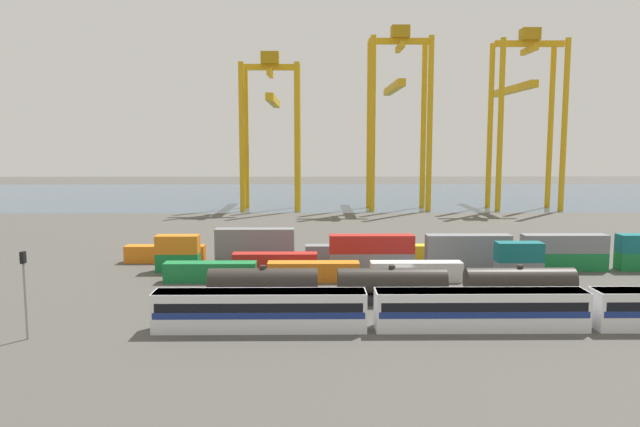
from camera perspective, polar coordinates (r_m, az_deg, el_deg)
name	(u,v)px	position (r m, az deg, el deg)	size (l,w,h in m)	color
ground_plane	(373,236)	(117.97, 5.08, -2.17)	(420.00, 420.00, 0.00)	#4C4944
harbour_water	(346,195)	(211.30, 2.53, 1.79)	(400.00, 110.00, 0.01)	#384C60
passenger_train	(480,308)	(61.34, 15.07, -8.70)	(63.98, 3.14, 3.90)	silver
freight_tank_row	(392,285)	(69.20, 6.86, -6.80)	(41.81, 2.94, 4.40)	#232326
signal_mast	(24,283)	(61.93, -26.38, -5.99)	(0.36, 0.60, 8.32)	gray
shipping_container_0	(210,272)	(80.56, -10.42, -5.50)	(12.10, 2.44, 2.60)	#197538
shipping_container_1	(313,272)	(79.41, -0.63, -5.57)	(12.10, 2.44, 2.60)	orange
shipping_container_2	(416,271)	(80.59, 9.16, -5.48)	(12.10, 2.44, 2.60)	silver
shipping_container_3	(518,271)	(83.99, 18.40, -5.24)	(6.04, 2.44, 2.60)	slate
shipping_container_4	(519,252)	(83.50, 18.47, -3.49)	(6.04, 2.44, 2.60)	#146066
shipping_container_5	(178,262)	(87.97, -13.39, -4.54)	(6.04, 2.44, 2.60)	#197538
shipping_container_6	(178,244)	(87.51, -13.44, -2.87)	(6.04, 2.44, 2.60)	orange
shipping_container_7	(275,262)	(86.00, -4.32, -4.63)	(12.10, 2.44, 2.60)	#AD211C
shipping_container_8	(372,262)	(86.24, 4.94, -4.61)	(12.10, 2.44, 2.60)	slate
shipping_container_9	(372,244)	(85.76, 4.96, -2.90)	(12.10, 2.44, 2.60)	#AD211C
shipping_container_10	(468,261)	(88.67, 13.92, -4.47)	(12.10, 2.44, 2.60)	slate
shipping_container_11	(468,244)	(88.21, 13.97, -2.81)	(12.10, 2.44, 2.60)	slate
shipping_container_12	(563,261)	(93.13, 22.23, -4.24)	(12.10, 2.44, 2.60)	#197538
shipping_container_13	(564,243)	(92.69, 22.30, -2.66)	(12.10, 2.44, 2.60)	slate
shipping_container_16	(165,254)	(95.02, -14.55, -3.74)	(12.10, 2.44, 2.60)	orange
shipping_container_17	(255,254)	(92.69, -6.22, -3.82)	(12.10, 2.44, 2.60)	slate
shipping_container_18	(255,237)	(92.25, -6.24, -2.24)	(12.10, 2.44, 2.60)	slate
shipping_container_19	(345,253)	(92.38, 2.36, -3.82)	(12.10, 2.44, 2.60)	slate
shipping_container_20	(434,253)	(94.13, 10.80, -3.74)	(12.10, 2.44, 2.60)	gold
gantry_crane_west	(271,115)	(167.43, -4.67, 9.33)	(16.18, 35.67, 42.51)	gold
gantry_crane_central	(398,103)	(168.30, 7.46, 10.46)	(16.79, 33.26, 49.39)	gold
gantry_crane_east	(524,103)	(176.89, 18.89, 9.93)	(18.68, 35.49, 48.80)	gold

